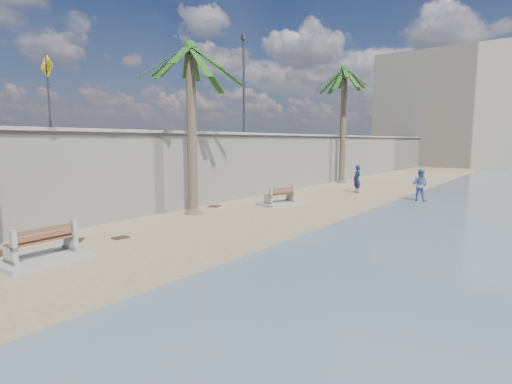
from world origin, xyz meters
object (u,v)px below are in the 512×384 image
Objects in this scene: palm_mid at (190,50)px; person_b at (420,183)px; bench_far at (280,197)px; bench_near at (42,246)px; palm_back at (345,72)px; person_a at (357,177)px.

palm_mid is 13.39m from person_b.
palm_mid is (-1.62, -4.36, 6.55)m from bench_far.
bench_near is 9.92m from palm_mid.
palm_back is at bearing 100.09° from bench_far.
person_a is at bearing 86.80° from bench_near.
bench_near is 24.56m from palm_back.
palm_mid is at bearing 104.04° from bench_near.
palm_mid is 15.98m from palm_back.
palm_back is at bearing 160.71° from person_a.
bench_far is 0.29× the size of palm_mid.
bench_near is at bearing -84.44° from palm_back.
bench_far is 7.59m from person_b.
bench_near is 17.82m from person_b.
palm_back is at bearing 95.56° from bench_near.
bench_near reaches higher than bench_far.
palm_back is 4.78× the size of person_a.
palm_mid is 4.22× the size of person_b.
person_b is (5.21, 5.49, 0.57)m from bench_far.
palm_back is (-2.06, 11.57, 7.82)m from bench_far.
person_a is at bearing -56.20° from palm_back.
palm_back is 4.93× the size of person_b.
palm_back reaches higher than bench_far.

